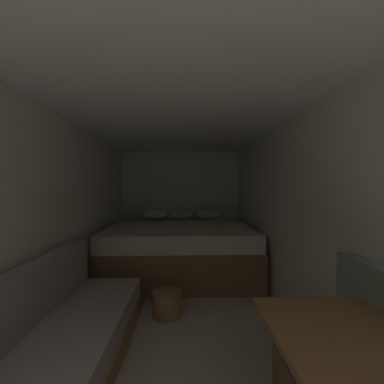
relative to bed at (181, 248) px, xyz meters
The scene contains 9 objects.
ground_plane 1.59m from the bed, 90.00° to the right, with size 6.93×6.93×0.00m, color #B2A893.
wall_back 1.16m from the bed, 90.00° to the left, with size 2.47×0.05×2.13m, color silver.
wall_left 2.07m from the bed, 128.15° to the right, with size 0.05×4.93×2.13m, color silver.
wall_right 2.07m from the bed, 51.85° to the right, with size 0.05×4.93×2.13m, color silver.
ceiling_slab 2.34m from the bed, 90.00° to the right, with size 2.47×4.93×0.05m, color white.
bed is the anchor object (origin of this frame).
sofa_left 2.41m from the bed, 110.72° to the right, with size 0.74×2.32×0.81m.
dinette_table 2.95m from the bed, 75.13° to the right, with size 0.62×0.67×0.78m.
wicker_basket 1.31m from the bed, 95.41° to the right, with size 0.33×0.33×0.26m.
Camera 1 is at (0.07, -0.18, 1.39)m, focal length 21.59 mm.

